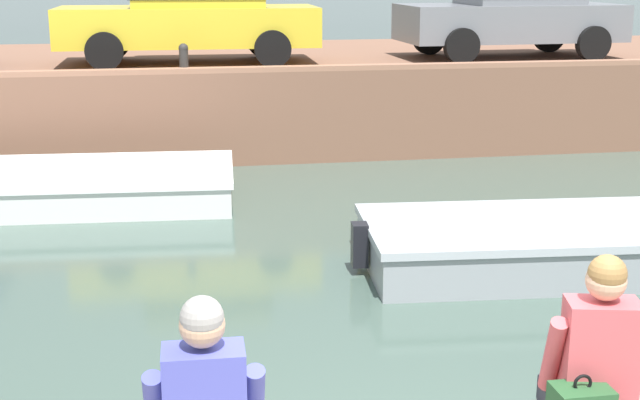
# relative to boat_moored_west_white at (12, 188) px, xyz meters

# --- Properties ---
(ground_plane) EXTENTS (400.00, 400.00, 0.00)m
(ground_plane) POSITION_rel_boat_moored_west_white_xyz_m (3.55, -2.98, -0.23)
(ground_plane) COLOR #42564C
(far_quay_wall) EXTENTS (60.00, 6.00, 1.47)m
(far_quay_wall) POSITION_rel_boat_moored_west_white_xyz_m (3.55, 4.81, 0.51)
(far_quay_wall) COLOR brown
(far_quay_wall) RESTS_ON ground
(far_wall_coping) EXTENTS (60.00, 0.24, 0.08)m
(far_wall_coping) POSITION_rel_boat_moored_west_white_xyz_m (3.55, 1.93, 1.28)
(far_wall_coping) COLOR #9F6C52
(far_wall_coping) RESTS_ON far_quay_wall
(boat_moored_west_white) EXTENTS (6.44, 2.43, 0.46)m
(boat_moored_west_white) POSITION_rel_boat_moored_west_white_xyz_m (0.00, 0.00, 0.00)
(boat_moored_west_white) COLOR white
(boat_moored_west_white) RESTS_ON ground
(motorboat_passing) EXTENTS (5.92, 2.16, 0.99)m
(motorboat_passing) POSITION_rel_boat_moored_west_white_xyz_m (6.66, -3.69, 0.03)
(motorboat_passing) COLOR #93999E
(motorboat_passing) RESTS_ON ground
(car_left_inner_yellow) EXTENTS (4.34, 2.01, 1.54)m
(car_left_inner_yellow) POSITION_rel_boat_moored_west_white_xyz_m (2.56, 3.40, 2.09)
(car_left_inner_yellow) COLOR yellow
(car_left_inner_yellow) RESTS_ON far_quay_wall
(car_centre_grey) EXTENTS (3.95, 1.99, 1.54)m
(car_centre_grey) POSITION_rel_boat_moored_west_white_xyz_m (8.24, 3.40, 2.09)
(car_centre_grey) COLOR slate
(car_centre_grey) RESTS_ON far_quay_wall
(mooring_bollard_mid) EXTENTS (0.15, 0.15, 0.44)m
(mooring_bollard_mid) POSITION_rel_boat_moored_west_white_xyz_m (2.37, 2.06, 1.48)
(mooring_bollard_mid) COLOR #2D2B28
(mooring_bollard_mid) RESTS_ON far_quay_wall
(person_seated_right) EXTENTS (0.58, 0.59, 0.97)m
(person_seated_right) POSITION_rel_boat_moored_west_white_xyz_m (4.16, -8.12, 0.90)
(person_seated_right) COLOR #282833
(person_seated_right) RESTS_ON near_quay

